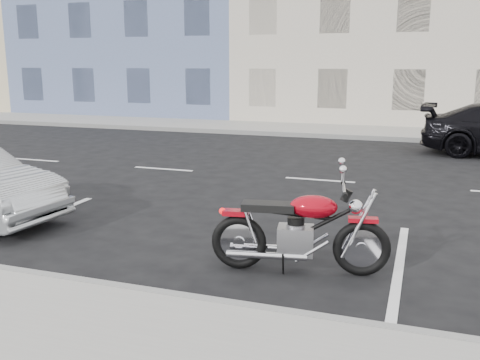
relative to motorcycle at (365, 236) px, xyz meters
name	(u,v)px	position (x,y,z in m)	size (l,w,h in m)	color
ground	(411,186)	(0.42, 5.43, -0.52)	(120.00, 120.00, 0.00)	black
sidewalk_far	(286,129)	(-4.58, 14.13, -0.45)	(80.00, 3.40, 0.15)	gray
curb_far	(275,134)	(-4.58, 12.43, -0.44)	(80.00, 0.12, 0.16)	gray
motorcycle	(365,236)	(0.00, 0.00, 0.00)	(2.26, 0.82, 1.14)	black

